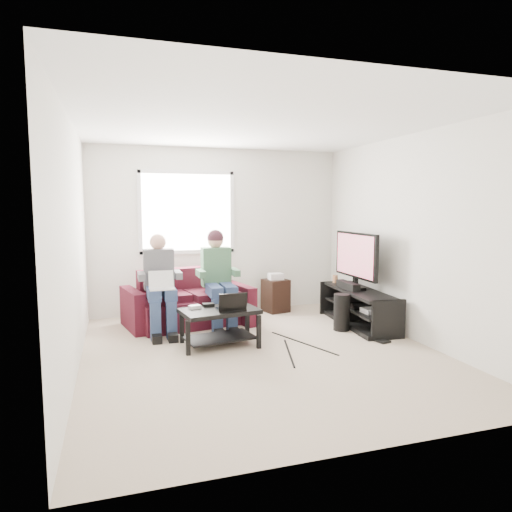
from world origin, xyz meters
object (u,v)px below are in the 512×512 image
object	(u,v)px
tv_stand	(358,309)
tv	(356,257)
coffee_table	(219,319)
subwoofer	(342,312)
sofa	(187,304)
end_table	(276,294)

from	to	relation	value
tv_stand	tv	size ratio (longest dim) A/B	1.43
coffee_table	tv	distance (m)	2.25
coffee_table	tv	world-z (taller)	tv
tv_stand	subwoofer	world-z (taller)	tv_stand
sofa	tv_stand	size ratio (longest dim) A/B	1.17
tv_stand	end_table	distance (m)	1.42
sofa	end_table	distance (m)	1.54
coffee_table	end_table	bearing A→B (deg)	49.78
sofa	tv_stand	distance (m)	2.45
tv_stand	subwoofer	xyz separation A→B (m)	(-0.36, -0.17, 0.02)
tv_stand	coffee_table	bearing A→B (deg)	-170.62
tv	subwoofer	distance (m)	0.85
end_table	coffee_table	bearing A→B (deg)	-130.22
tv_stand	subwoofer	bearing A→B (deg)	-154.27
tv_stand	end_table	bearing A→B (deg)	126.37
tv	end_table	distance (m)	1.51
sofa	tv_stand	world-z (taller)	sofa
tv_stand	end_table	world-z (taller)	end_table
tv	end_table	bearing A→B (deg)	128.81
tv	sofa	bearing A→B (deg)	164.21
tv_stand	tv	distance (m)	0.75
coffee_table	tv_stand	bearing A→B (deg)	9.38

